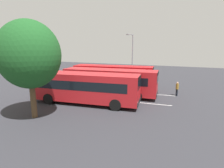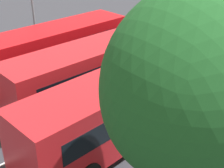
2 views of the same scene
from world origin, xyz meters
name	(u,v)px [view 1 (image 1 of 2)]	position (x,y,z in m)	size (l,w,h in m)	color
ground_plane	(107,95)	(0.00, 0.00, 0.00)	(72.97, 72.97, 0.00)	#2B2B30
bus_far_left	(85,87)	(-0.57, -3.92, 1.72)	(11.12, 3.88, 3.09)	#AD191E
bus_center_left	(110,81)	(0.49, -0.18, 1.72)	(11.08, 3.50, 3.09)	#AD191E
bus_center_right	(113,76)	(-0.70, 3.61, 1.72)	(11.10, 3.67, 3.09)	#B70C11
pedestrian	(177,88)	(7.78, 2.79, 0.97)	(0.45, 0.45, 1.65)	#232833
street_lamp	(132,55)	(0.62, 7.99, 4.35)	(0.37, 2.47, 7.53)	gray
depot_tree	(29,55)	(-2.54, -8.62, 5.06)	(5.00, 4.50, 7.70)	#4C3823
lane_stripe_outer_left	(100,99)	(0.00, -1.90, 0.00)	(15.30, 0.12, 0.01)	silver
lane_stripe_inner_left	(113,91)	(0.00, 1.90, 0.00)	(15.30, 0.12, 0.01)	silver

